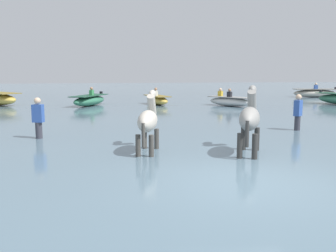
% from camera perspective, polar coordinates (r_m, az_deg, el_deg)
% --- Properties ---
extents(ground_plane, '(120.00, 120.00, 0.00)m').
position_cam_1_polar(ground_plane, '(7.35, 12.10, -11.12)').
color(ground_plane, '#666051').
extents(water_surface, '(90.00, 90.00, 0.38)m').
position_cam_1_polar(water_surface, '(16.79, -0.20, 0.79)').
color(water_surface, slate).
rests_on(water_surface, ground).
extents(horse_lead_pinto, '(0.79, 1.77, 1.92)m').
position_cam_1_polar(horse_lead_pinto, '(9.47, -3.05, 0.54)').
color(horse_lead_pinto, beige).
rests_on(horse_lead_pinto, ground).
extents(horse_trailing_grey, '(1.11, 1.84, 2.05)m').
position_cam_1_polar(horse_trailing_grey, '(9.47, 12.34, 0.85)').
color(horse_trailing_grey, gray).
rests_on(horse_trailing_grey, ground).
extents(boat_near_starboard, '(2.32, 3.33, 1.09)m').
position_cam_1_polar(boat_near_starboard, '(22.52, -11.88, 3.85)').
color(boat_near_starboard, '#337556').
rests_on(boat_near_starboard, water_surface).
extents(boat_distant_west, '(3.43, 1.54, 1.11)m').
position_cam_1_polar(boat_distant_west, '(31.16, 21.49, 4.71)').
color(boat_distant_west, '#B2AD9E').
rests_on(boat_distant_west, water_surface).
extents(boat_mid_channel, '(2.44, 2.77, 1.02)m').
position_cam_1_polar(boat_mid_channel, '(22.06, 9.47, 3.75)').
color(boat_mid_channel, silver).
rests_on(boat_mid_channel, water_surface).
extents(boat_far_inshore, '(1.53, 2.65, 1.03)m').
position_cam_1_polar(boat_far_inshore, '(22.71, -1.67, 3.99)').
color(boat_far_inshore, gold).
rests_on(boat_far_inshore, water_surface).
extents(person_onlooker_right, '(0.37, 0.36, 1.63)m').
position_cam_1_polar(person_onlooker_right, '(13.69, 19.15, 1.42)').
color(person_onlooker_right, '#383842').
rests_on(person_onlooker_right, ground).
extents(person_spectator_far, '(0.36, 0.28, 1.63)m').
position_cam_1_polar(person_spectator_far, '(12.02, -19.14, 0.50)').
color(person_spectator_far, '#383842').
rests_on(person_spectator_far, ground).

